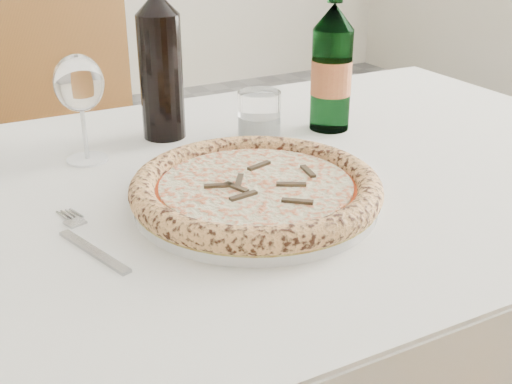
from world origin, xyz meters
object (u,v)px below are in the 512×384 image
plate (256,199)px  wine_bottle (161,64)px  tumbler (259,119)px  beer_bottle (332,68)px  dining_table (225,232)px  pizza (256,188)px  chair_far (80,151)px  wine_glass (79,86)px

plate → wine_bottle: bearing=90.8°
tumbler → beer_bottle: bearing=-5.1°
dining_table → pizza: size_ratio=4.35×
chair_far → wine_glass: bearing=-101.6°
pizza → beer_bottle: beer_bottle is taller
chair_far → wine_glass: 0.74m
dining_table → pizza: 0.15m
plate → tumbler: bearing=59.9°
chair_far → tumbler: 0.75m
dining_table → tumbler: size_ratio=17.73×
chair_far → wine_glass: chair_far is taller
chair_far → plate: size_ratio=2.83×
pizza → wine_glass: wine_glass is taller
dining_table → pizza: bearing=-90.0°
chair_far → wine_bottle: 0.69m
beer_bottle → wine_bottle: 0.30m
chair_far → wine_bottle: size_ratio=3.09×
plate → beer_bottle: beer_bottle is taller
plate → pizza: size_ratio=0.97×
tumbler → wine_bottle: (-0.14, 0.09, 0.09)m
dining_table → wine_bottle: bearing=91.1°
wine_glass → plate: bearing=-60.5°
plate → beer_bottle: 0.37m
pizza → wine_bottle: size_ratio=1.13×
plate → tumbler: size_ratio=3.94×
wine_glass → beer_bottle: 0.43m
plate → tumbler: 0.27m
chair_far → beer_bottle: beer_bottle is taller
beer_bottle → wine_glass: bearing=172.9°
wine_bottle → beer_bottle: bearing=-20.2°
tumbler → wine_bottle: bearing=147.2°
wine_bottle → plate: bearing=-89.2°
dining_table → tumbler: tumbler is taller
pizza → dining_table: bearing=90.0°
pizza → chair_far: bearing=91.5°
wine_glass → tumbler: size_ratio=2.05×
chair_far → tumbler: size_ratio=11.15×
wine_glass → wine_bottle: (0.15, 0.05, 0.01)m
plate → pizza: bearing=-161.7°
chair_far → wine_bottle: (0.02, -0.59, 0.35)m
tumbler → beer_bottle: 0.16m
wine_glass → beer_bottle: (0.43, -0.05, -0.01)m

